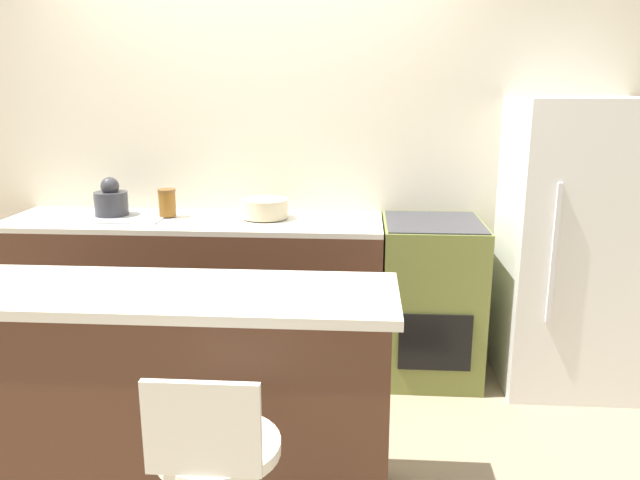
{
  "coord_description": "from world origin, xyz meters",
  "views": [
    {
      "loc": [
        0.67,
        -3.22,
        1.71
      ],
      "look_at": [
        0.47,
        -0.31,
        0.98
      ],
      "focal_mm": 35.0,
      "sensor_mm": 36.0,
      "label": 1
    }
  ],
  "objects_px": {
    "oven_range": "(430,299)",
    "mixing_bowl": "(265,208)",
    "refrigerator": "(571,246)",
    "kettle": "(111,200)"
  },
  "relations": [
    {
      "from": "oven_range",
      "to": "mixing_bowl",
      "type": "xyz_separation_m",
      "value": [
        -0.99,
        0.05,
        0.53
      ]
    },
    {
      "from": "oven_range",
      "to": "kettle",
      "type": "distance_m",
      "value": 2.0
    },
    {
      "from": "refrigerator",
      "to": "kettle",
      "type": "height_order",
      "value": "refrigerator"
    },
    {
      "from": "refrigerator",
      "to": "mixing_bowl",
      "type": "bearing_deg",
      "value": 177.45
    },
    {
      "from": "kettle",
      "to": "mixing_bowl",
      "type": "xyz_separation_m",
      "value": [
        0.93,
        0.0,
        -0.04
      ]
    },
    {
      "from": "oven_range",
      "to": "kettle",
      "type": "xyz_separation_m",
      "value": [
        -1.92,
        0.05,
        0.56
      ]
    },
    {
      "from": "oven_range",
      "to": "refrigerator",
      "type": "distance_m",
      "value": 0.85
    },
    {
      "from": "refrigerator",
      "to": "oven_range",
      "type": "bearing_deg",
      "value": 177.66
    },
    {
      "from": "oven_range",
      "to": "mixing_bowl",
      "type": "height_order",
      "value": "mixing_bowl"
    },
    {
      "from": "oven_range",
      "to": "refrigerator",
      "type": "bearing_deg",
      "value": -2.34
    }
  ]
}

